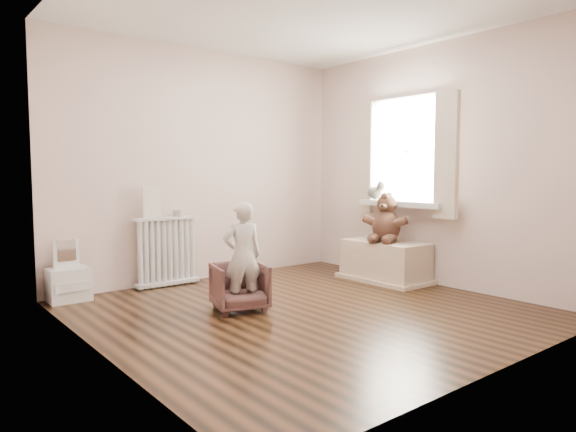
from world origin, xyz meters
TOP-DOWN VIEW (x-y plane):
  - floor at (0.00, 0.00)m, footprint 3.60×3.60m
  - ceiling at (0.00, 0.00)m, footprint 3.60×3.60m
  - back_wall at (0.00, 1.80)m, footprint 3.60×0.02m
  - front_wall at (0.00, -1.80)m, footprint 3.60×0.02m
  - left_wall at (-1.80, 0.00)m, footprint 0.02×3.60m
  - right_wall at (1.80, 0.00)m, footprint 0.02×3.60m
  - window at (1.76, 0.30)m, footprint 0.03×0.90m
  - window_sill at (1.67, 0.30)m, footprint 0.22×1.10m
  - curtain_left at (1.65, -0.27)m, footprint 0.06×0.26m
  - curtain_right at (1.65, 0.87)m, footprint 0.06×0.26m
  - radiator at (-0.53, 1.68)m, footprint 0.71×0.13m
  - paper_doll at (-0.69, 1.68)m, footprint 0.20×0.02m
  - tin_a at (-0.39, 1.68)m, footprint 0.11×0.11m
  - toy_vanity at (-1.55, 1.65)m, footprint 0.37×0.26m
  - armchair at (-0.46, 0.37)m, footprint 0.56×0.57m
  - child at (-0.46, 0.32)m, footprint 0.39×0.31m
  - toy_bench at (1.52, 0.41)m, footprint 0.50×0.95m
  - teddy_bear at (1.49, 0.37)m, footprint 0.53×0.47m
  - plush_cat at (1.66, 0.69)m, footprint 0.22×0.29m

SIDE VIEW (x-z plane):
  - floor at x=0.00m, z-range -0.01..0.01m
  - toy_bench at x=1.52m, z-range -0.02..0.42m
  - armchair at x=-0.46m, z-range 0.00..0.42m
  - toy_vanity at x=-1.55m, z-range -0.02..0.57m
  - radiator at x=-0.53m, z-range 0.02..0.76m
  - child at x=-0.46m, z-range 0.02..0.96m
  - teddy_bear at x=1.49m, z-range 0.40..0.94m
  - tin_a at x=-0.39m, z-range 0.75..0.81m
  - window_sill at x=1.67m, z-range 0.84..0.90m
  - paper_doll at x=-0.69m, z-range 0.75..1.07m
  - plush_cat at x=1.66m, z-range 0.89..1.11m
  - back_wall at x=0.00m, z-range 0.00..2.60m
  - front_wall at x=0.00m, z-range 0.00..2.60m
  - left_wall at x=-1.80m, z-range 0.00..2.60m
  - right_wall at x=1.80m, z-range 0.00..2.60m
  - curtain_left at x=1.65m, z-range 0.74..2.04m
  - curtain_right at x=1.65m, z-range 0.74..2.04m
  - window at x=1.76m, z-range 0.90..2.00m
  - ceiling at x=0.00m, z-range 2.60..2.60m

